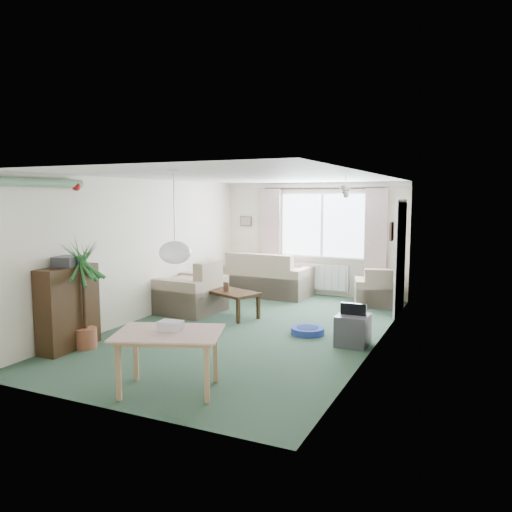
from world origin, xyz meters
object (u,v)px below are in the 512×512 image
at_px(armchair_corner, 377,286).
at_px(houseplant, 84,294).
at_px(bookshelf, 68,308).
at_px(pet_bed, 308,331).
at_px(armchair_left, 190,286).
at_px(coffee_table, 231,304).
at_px(dining_table, 169,362).
at_px(sofa, 267,274).
at_px(tv_cube, 353,330).

height_order(armchair_corner, houseplant, houseplant).
xyz_separation_m(bookshelf, pet_bed, (2.77, 2.08, -0.52)).
distance_m(armchair_corner, bookshelf, 5.70).
height_order(armchair_left, pet_bed, armchair_left).
distance_m(coffee_table, bookshelf, 2.87).
relative_size(houseplant, dining_table, 1.49).
distance_m(coffee_table, pet_bed, 1.69).
bearing_deg(sofa, bookshelf, 80.36).
height_order(dining_table, pet_bed, dining_table).
height_order(coffee_table, pet_bed, coffee_table).
bearing_deg(armchair_corner, pet_bed, 62.18).
bearing_deg(tv_cube, sofa, 132.17).
height_order(armchair_corner, bookshelf, bookshelf).
relative_size(bookshelf, pet_bed, 2.25).
xyz_separation_m(sofa, tv_cube, (2.57, -2.85, -0.24)).
relative_size(sofa, houseplant, 1.21).
relative_size(tv_cube, pet_bed, 0.94).
bearing_deg(sofa, tv_cube, 134.20).
bearing_deg(houseplant, coffee_table, 68.41).
height_order(sofa, armchair_left, armchair_left).
bearing_deg(coffee_table, bookshelf, -114.34).
height_order(sofa, bookshelf, bookshelf).
relative_size(bookshelf, tv_cube, 2.40).
xyz_separation_m(armchair_left, pet_bed, (2.43, -0.51, -0.42)).
relative_size(coffee_table, tv_cube, 2.10).
height_order(bookshelf, dining_table, bookshelf).
relative_size(armchair_corner, bookshelf, 0.72).
distance_m(coffee_table, tv_cube, 2.49).
bearing_deg(armchair_left, tv_cube, 80.25).
distance_m(armchair_corner, armchair_left, 3.61).
distance_m(bookshelf, houseplant, 0.29).
relative_size(armchair_corner, pet_bed, 1.63).
bearing_deg(sofa, coffee_table, 97.82).
height_order(armchair_corner, tv_cube, armchair_corner).
xyz_separation_m(coffee_table, bookshelf, (-1.17, -2.60, 0.35)).
xyz_separation_m(armchair_corner, tv_cube, (0.22, -2.82, -0.15)).
distance_m(sofa, bookshelf, 4.76).
distance_m(armchair_left, dining_table, 3.75).
bearing_deg(pet_bed, armchair_corner, 77.95).
distance_m(bookshelf, tv_cube, 3.99).
xyz_separation_m(sofa, armchair_corner, (2.35, -0.02, -0.09)).
xyz_separation_m(armchair_left, coffee_table, (0.83, 0.01, -0.25)).
bearing_deg(houseplant, sofa, 80.28).
bearing_deg(bookshelf, armchair_left, 79.18).
distance_m(armchair_corner, pet_bed, 2.62).
xyz_separation_m(armchair_corner, bookshelf, (-3.32, -4.63, 0.20)).
height_order(armchair_left, coffee_table, armchair_left).
relative_size(armchair_left, houseplant, 0.70).
bearing_deg(armchair_left, houseplant, 0.54).
height_order(coffee_table, bookshelf, bookshelf).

